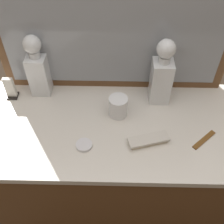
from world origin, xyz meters
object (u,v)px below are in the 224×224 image
(crystal_tumbler_center, at_px, (118,107))
(silver_brush_far_right, at_px, (148,140))
(crystal_decanter_far_left, at_px, (38,71))
(napkin_holder, at_px, (10,89))
(tortoiseshell_comb, at_px, (204,140))
(porcelain_dish, at_px, (84,145))
(crystal_decanter_rear, at_px, (161,77))

(crystal_tumbler_center, bearing_deg, silver_brush_far_right, -51.24)
(crystal_decanter_far_left, relative_size, napkin_holder, 2.75)
(crystal_decanter_far_left, relative_size, silver_brush_far_right, 1.72)
(crystal_decanter_far_left, relative_size, crystal_tumbler_center, 3.19)
(crystal_tumbler_center, distance_m, napkin_holder, 0.52)
(silver_brush_far_right, bearing_deg, tortoiseshell_comb, 3.64)
(crystal_tumbler_center, height_order, tortoiseshell_comb, crystal_tumbler_center)
(crystal_tumbler_center, height_order, silver_brush_far_right, crystal_tumbler_center)
(tortoiseshell_comb, relative_size, napkin_holder, 1.01)
(silver_brush_far_right, height_order, porcelain_dish, silver_brush_far_right)
(porcelain_dish, bearing_deg, silver_brush_far_right, 5.62)
(napkin_holder, bearing_deg, silver_brush_far_right, -22.30)
(crystal_decanter_rear, relative_size, napkin_holder, 2.89)
(tortoiseshell_comb, bearing_deg, porcelain_dish, -175.31)
(crystal_decanter_far_left, bearing_deg, napkin_holder, -161.78)
(crystal_decanter_far_left, xyz_separation_m, porcelain_dish, (0.23, -0.33, -0.12))
(porcelain_dish, relative_size, napkin_holder, 0.61)
(porcelain_dish, bearing_deg, crystal_decanter_far_left, 125.14)
(crystal_tumbler_center, relative_size, tortoiseshell_comb, 0.85)
(crystal_tumbler_center, relative_size, silver_brush_far_right, 0.54)
(crystal_decanter_rear, height_order, crystal_decanter_far_left, crystal_decanter_rear)
(crystal_decanter_far_left, distance_m, silver_brush_far_right, 0.59)
(silver_brush_far_right, xyz_separation_m, tortoiseshell_comb, (0.23, 0.01, -0.01))
(crystal_decanter_rear, xyz_separation_m, crystal_tumbler_center, (-0.19, -0.10, -0.09))
(tortoiseshell_comb, bearing_deg, silver_brush_far_right, -176.36)
(crystal_decanter_far_left, height_order, napkin_holder, crystal_decanter_far_left)
(porcelain_dish, distance_m, napkin_holder, 0.47)
(crystal_tumbler_center, bearing_deg, porcelain_dish, -126.89)
(crystal_decanter_rear, bearing_deg, tortoiseshell_comb, -55.53)
(crystal_tumbler_center, height_order, napkin_holder, napkin_holder)
(crystal_tumbler_center, distance_m, silver_brush_far_right, 0.20)
(silver_brush_far_right, xyz_separation_m, napkin_holder, (-0.63, 0.26, 0.03))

